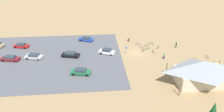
{
  "coord_description": "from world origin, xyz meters",
  "views": [
    {
      "loc": [
        11.39,
        51.53,
        24.99
      ],
      "look_at": [
        7.01,
        3.56,
        1.2
      ],
      "focal_mm": 33.37,
      "sensor_mm": 36.0,
      "label": 1
    }
  ],
  "objects": [
    {
      "name": "bicycle_teal_mid_cluster",
      "position": [
        -5.97,
        -5.5,
        0.36
      ],
      "size": [
        1.59,
        0.69,
        0.82
      ],
      "color": "black",
      "rests_on": "ground"
    },
    {
      "name": "bicycle_blue_yard_left",
      "position": [
        -3.91,
        -2.24,
        0.35
      ],
      "size": [
        1.42,
        0.98,
        0.8
      ],
      "color": "black",
      "rests_on": "ground"
    },
    {
      "name": "car_red_far_end",
      "position": [
        32.87,
        -6.87,
        0.68
      ],
      "size": [
        4.58,
        2.87,
        1.26
      ],
      "color": "red",
      "rests_on": "parking_lot_asphalt"
    },
    {
      "name": "visitor_by_pavilion",
      "position": [
        -12.58,
        -2.87,
        0.91
      ],
      "size": [
        0.36,
        0.39,
        1.73
      ],
      "color": "#2D3347",
      "rests_on": "ground"
    },
    {
      "name": "car_white_second_row",
      "position": [
        8.08,
        -0.19,
        0.78
      ],
      "size": [
        4.67,
        3.28,
        1.49
      ],
      "color": "white",
      "rests_on": "parking_lot_asphalt"
    },
    {
      "name": "car_black_back_corner",
      "position": [
        17.89,
        0.67,
        0.74
      ],
      "size": [
        5.06,
        3.01,
        1.38
      ],
      "color": "black",
      "rests_on": "parking_lot_asphalt"
    },
    {
      "name": "bicycle_red_trailside",
      "position": [
        -4.88,
        0.15,
        0.35
      ],
      "size": [
        0.48,
        1.67,
        0.81
      ],
      "color": "black",
      "rests_on": "ground"
    },
    {
      "name": "bicycle_white_back_row",
      "position": [
        -2.36,
        -2.94,
        0.37
      ],
      "size": [
        1.16,
        1.23,
        0.84
      ],
      "color": "black",
      "rests_on": "ground"
    },
    {
      "name": "bicycle_blue_near_sign",
      "position": [
        -2.27,
        -0.74,
        0.37
      ],
      "size": [
        1.07,
        1.32,
        0.81
      ],
      "color": "black",
      "rests_on": "ground"
    },
    {
      "name": "bicycle_teal_front_row",
      "position": [
        -15.16,
        8.13,
        0.36
      ],
      "size": [
        1.77,
        0.48,
        0.82
      ],
      "color": "black",
      "rests_on": "ground"
    },
    {
      "name": "bicycle_green_near_porch",
      "position": [
        -7.09,
        -2.68,
        0.36
      ],
      "size": [
        1.07,
        1.41,
        0.75
      ],
      "color": "black",
      "rests_on": "ground"
    },
    {
      "name": "trash_bin",
      "position": [
        0.58,
        -8.91,
        0.45
      ],
      "size": [
        0.6,
        0.6,
        0.9
      ],
      "primitive_type": "cylinder",
      "color": "brown",
      "rests_on": "ground"
    },
    {
      "name": "bicycle_black_yard_front",
      "position": [
        -18.23,
        4.83,
        0.36
      ],
      "size": [
        0.48,
        1.71,
        0.81
      ],
      "color": "black",
      "rests_on": "ground"
    },
    {
      "name": "visitor_near_lot",
      "position": [
        -6.65,
        4.1,
        0.89
      ],
      "size": [
        0.36,
        0.37,
        1.7
      ],
      "color": "#2D3347",
      "rests_on": "ground"
    },
    {
      "name": "car_maroon_by_curb",
      "position": [
        33.24,
        1.46,
        0.69
      ],
      "size": [
        5.03,
        2.76,
        1.27
      ],
      "color": "maroon",
      "rests_on": "parking_lot_asphalt"
    },
    {
      "name": "bicycle_yellow_yard_right",
      "position": [
        -18.24,
        8.9,
        0.4
      ],
      "size": [
        1.11,
        1.47,
        0.92
      ],
      "color": "black",
      "rests_on": "ground"
    },
    {
      "name": "bicycle_purple_by_bin",
      "position": [
        -1.68,
        -5.76,
        0.37
      ],
      "size": [
        1.52,
        0.94,
        0.81
      ],
      "color": "black",
      "rests_on": "ground"
    },
    {
      "name": "car_green_mid_lot",
      "position": [
        14.78,
        10.0,
        0.74
      ],
      "size": [
        4.81,
        2.75,
        1.38
      ],
      "color": "#1E6B3D",
      "rests_on": "parking_lot_asphalt"
    },
    {
      "name": "car_blue_end_stall",
      "position": [
        13.98,
        -10.29,
        0.71
      ],
      "size": [
        4.82,
        3.35,
        1.33
      ],
      "color": "#1E42B2",
      "rests_on": "parking_lot_asphalt"
    },
    {
      "name": "parking_lot_asphalt",
      "position": [
        25.22,
        0.72,
        0.03
      ],
      "size": [
        41.86,
        32.7,
        0.05
      ],
      "primitive_type": "cube",
      "color": "#56565B",
      "rests_on": "ground"
    },
    {
      "name": "bicycle_silver_edge_north",
      "position": [
        -14.3,
        6.08,
        0.38
      ],
      "size": [
        0.48,
        1.67,
        0.86
      ],
      "color": "black",
      "rests_on": "ground"
    },
    {
      "name": "ground",
      "position": [
        0.0,
        0.0,
        0.0
      ],
      "size": [
        160.0,
        160.0,
        0.0
      ],
      "primitive_type": "plane",
      "color": "#9E7F56",
      "rests_on": "ground"
    },
    {
      "name": "bike_pavilion",
      "position": [
        -10.8,
        15.82,
        2.94
      ],
      "size": [
        12.59,
        8.17,
        5.27
      ],
      "color": "beige",
      "rests_on": "ground"
    },
    {
      "name": "car_silver_aisle_side",
      "position": [
        27.36,
        0.96,
        0.72
      ],
      "size": [
        4.81,
        2.91,
        1.32
      ],
      "color": "#BCBCC1",
      "rests_on": "parking_lot_asphalt"
    },
    {
      "name": "bicycle_orange_yard_center",
      "position": [
        -4.18,
        -4.9,
        0.38
      ],
      "size": [
        1.45,
        1.05,
        0.88
      ],
      "color": "black",
      "rests_on": "ground"
    },
    {
      "name": "lot_sign",
      "position": [
        2.79,
        0.25,
        1.41
      ],
      "size": [
        0.56,
        0.08,
        2.2
      ],
      "color": "#99999E",
      "rests_on": "ground"
    }
  ]
}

